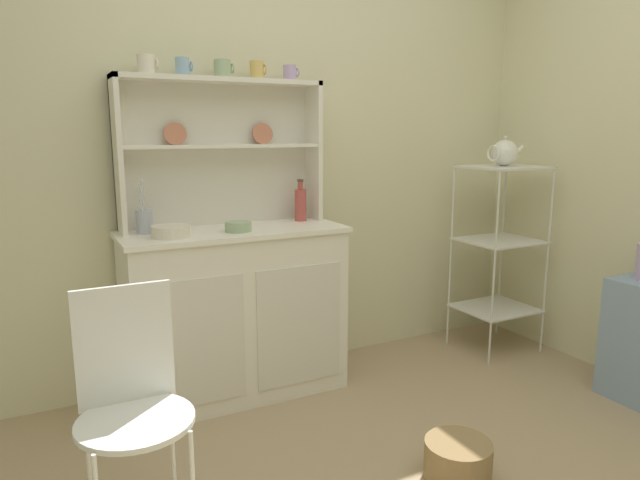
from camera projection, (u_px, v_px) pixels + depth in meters
wall_back at (275, 146)px, 3.05m from camera, size 3.84×0.05×2.50m
hutch_cabinet at (236, 310)px, 2.83m from camera, size 1.10×0.45×0.86m
hutch_shelf_unit at (220, 141)px, 2.82m from camera, size 1.02×0.18×0.73m
bakers_rack at (499, 238)px, 3.38m from camera, size 0.44×0.39×1.13m
wire_chair at (131, 393)px, 1.77m from camera, size 0.36×0.36×0.85m
floor_basket at (458, 460)px, 2.17m from camera, size 0.26×0.26×0.15m
cup_cream_0 at (146, 64)px, 2.55m from camera, size 0.09×0.08×0.09m
cup_sky_1 at (183, 67)px, 2.63m from camera, size 0.08×0.07×0.08m
cup_sage_2 at (223, 69)px, 2.72m from camera, size 0.10×0.08×0.08m
cup_gold_3 at (257, 70)px, 2.80m from camera, size 0.08×0.07×0.09m
cup_lilac_4 at (290, 73)px, 2.88m from camera, size 0.08×0.07×0.08m
bowl_mixing_large at (171, 231)px, 2.54m from camera, size 0.17×0.17×0.05m
bowl_floral_medium at (238, 227)px, 2.68m from camera, size 0.13×0.13×0.05m
jam_bottle at (300, 204)px, 2.99m from camera, size 0.06×0.06×0.22m
utensil_jar at (145, 221)px, 2.63m from camera, size 0.08×0.08×0.25m
porcelain_teapot at (504, 153)px, 3.29m from camera, size 0.24×0.15×0.17m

